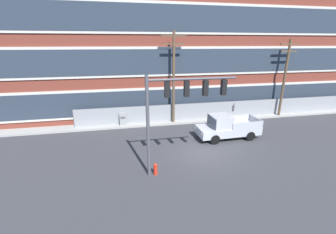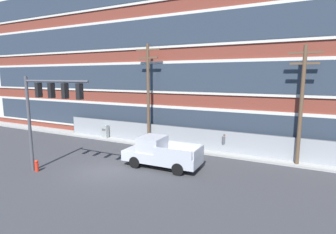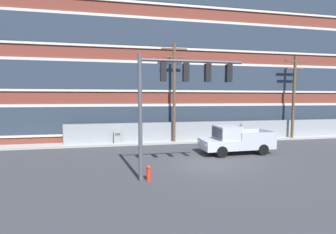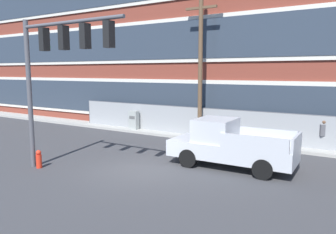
{
  "view_description": "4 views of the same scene",
  "coord_description": "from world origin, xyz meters",
  "px_view_note": "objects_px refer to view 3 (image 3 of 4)",
  "views": [
    {
      "loc": [
        -5.49,
        -14.24,
        7.86
      ],
      "look_at": [
        -2.02,
        2.85,
        2.1
      ],
      "focal_mm": 24.0,
      "sensor_mm": 36.0,
      "label": 1
    },
    {
      "loc": [
        11.37,
        -12.92,
        6.23
      ],
      "look_at": [
        3.73,
        2.21,
        3.57
      ],
      "focal_mm": 28.0,
      "sensor_mm": 36.0,
      "label": 2
    },
    {
      "loc": [
        -4.81,
        -12.97,
        4.08
      ],
      "look_at": [
        -1.68,
        4.28,
        2.64
      ],
      "focal_mm": 24.0,
      "sensor_mm": 36.0,
      "label": 3
    },
    {
      "loc": [
        8.12,
        -10.73,
        4.12
      ],
      "look_at": [
        -1.35,
        4.49,
        1.62
      ],
      "focal_mm": 35.0,
      "sensor_mm": 36.0,
      "label": 4
    }
  ],
  "objects_px": {
    "pickup_truck_silver": "(234,140)",
    "pedestrian_near_cabinet": "(240,130)",
    "fire_hydrant": "(149,173)",
    "utility_pole_near_corner": "(174,89)",
    "electrical_cabinet": "(118,137)",
    "utility_pole_midblock": "(294,94)",
    "traffic_signal_mast": "(176,87)"
  },
  "relations": [
    {
      "from": "utility_pole_near_corner",
      "to": "utility_pole_midblock",
      "type": "height_order",
      "value": "utility_pole_near_corner"
    },
    {
      "from": "pickup_truck_silver",
      "to": "pedestrian_near_cabinet",
      "type": "bearing_deg",
      "value": 57.69
    },
    {
      "from": "pickup_truck_silver",
      "to": "utility_pole_midblock",
      "type": "relative_size",
      "value": 0.66
    },
    {
      "from": "traffic_signal_mast",
      "to": "utility_pole_near_corner",
      "type": "relative_size",
      "value": 0.69
    },
    {
      "from": "utility_pole_midblock",
      "to": "pedestrian_near_cabinet",
      "type": "relative_size",
      "value": 4.88
    },
    {
      "from": "traffic_signal_mast",
      "to": "fire_hydrant",
      "type": "relative_size",
      "value": 7.98
    },
    {
      "from": "traffic_signal_mast",
      "to": "utility_pole_near_corner",
      "type": "xyz_separation_m",
      "value": [
        1.8,
        9.02,
        0.3
      ]
    },
    {
      "from": "pickup_truck_silver",
      "to": "fire_hydrant",
      "type": "bearing_deg",
      "value": -146.77
    },
    {
      "from": "traffic_signal_mast",
      "to": "pickup_truck_silver",
      "type": "height_order",
      "value": "traffic_signal_mast"
    },
    {
      "from": "utility_pole_near_corner",
      "to": "utility_pole_midblock",
      "type": "distance_m",
      "value": 12.13
    },
    {
      "from": "traffic_signal_mast",
      "to": "electrical_cabinet",
      "type": "bearing_deg",
      "value": 109.81
    },
    {
      "from": "utility_pole_near_corner",
      "to": "fire_hydrant",
      "type": "relative_size",
      "value": 11.51
    },
    {
      "from": "utility_pole_near_corner",
      "to": "utility_pole_midblock",
      "type": "relative_size",
      "value": 1.09
    },
    {
      "from": "utility_pole_near_corner",
      "to": "electrical_cabinet",
      "type": "bearing_deg",
      "value": 179.89
    },
    {
      "from": "utility_pole_midblock",
      "to": "pedestrian_near_cabinet",
      "type": "distance_m",
      "value": 6.41
    },
    {
      "from": "electrical_cabinet",
      "to": "traffic_signal_mast",
      "type": "bearing_deg",
      "value": -70.19
    },
    {
      "from": "traffic_signal_mast",
      "to": "utility_pole_near_corner",
      "type": "height_order",
      "value": "utility_pole_near_corner"
    },
    {
      "from": "utility_pole_midblock",
      "to": "electrical_cabinet",
      "type": "distance_m",
      "value": 17.58
    },
    {
      "from": "electrical_cabinet",
      "to": "fire_hydrant",
      "type": "bearing_deg",
      "value": -78.35
    },
    {
      "from": "pickup_truck_silver",
      "to": "utility_pole_near_corner",
      "type": "bearing_deg",
      "value": 128.79
    },
    {
      "from": "traffic_signal_mast",
      "to": "fire_hydrant",
      "type": "bearing_deg",
      "value": -179.44
    },
    {
      "from": "traffic_signal_mast",
      "to": "utility_pole_midblock",
      "type": "bearing_deg",
      "value": 32.55
    },
    {
      "from": "pickup_truck_silver",
      "to": "electrical_cabinet",
      "type": "relative_size",
      "value": 3.81
    },
    {
      "from": "fire_hydrant",
      "to": "utility_pole_near_corner",
      "type": "bearing_deg",
      "value": 70.58
    },
    {
      "from": "pickup_truck_silver",
      "to": "pedestrian_near_cabinet",
      "type": "distance_m",
      "value": 5.91
    },
    {
      "from": "utility_pole_near_corner",
      "to": "utility_pole_midblock",
      "type": "xyz_separation_m",
      "value": [
        12.12,
        -0.14,
        -0.41
      ]
    },
    {
      "from": "fire_hydrant",
      "to": "utility_pole_midblock",
      "type": "bearing_deg",
      "value": 30.17
    },
    {
      "from": "utility_pole_near_corner",
      "to": "utility_pole_midblock",
      "type": "bearing_deg",
      "value": -0.65
    },
    {
      "from": "utility_pole_midblock",
      "to": "traffic_signal_mast",
      "type": "bearing_deg",
      "value": -147.45
    },
    {
      "from": "traffic_signal_mast",
      "to": "pedestrian_near_cabinet",
      "type": "distance_m",
      "value": 13.31
    },
    {
      "from": "utility_pole_near_corner",
      "to": "fire_hydrant",
      "type": "xyz_separation_m",
      "value": [
        -3.18,
        -9.03,
        -4.56
      ]
    },
    {
      "from": "utility_pole_midblock",
      "to": "fire_hydrant",
      "type": "relative_size",
      "value": 10.58
    }
  ]
}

